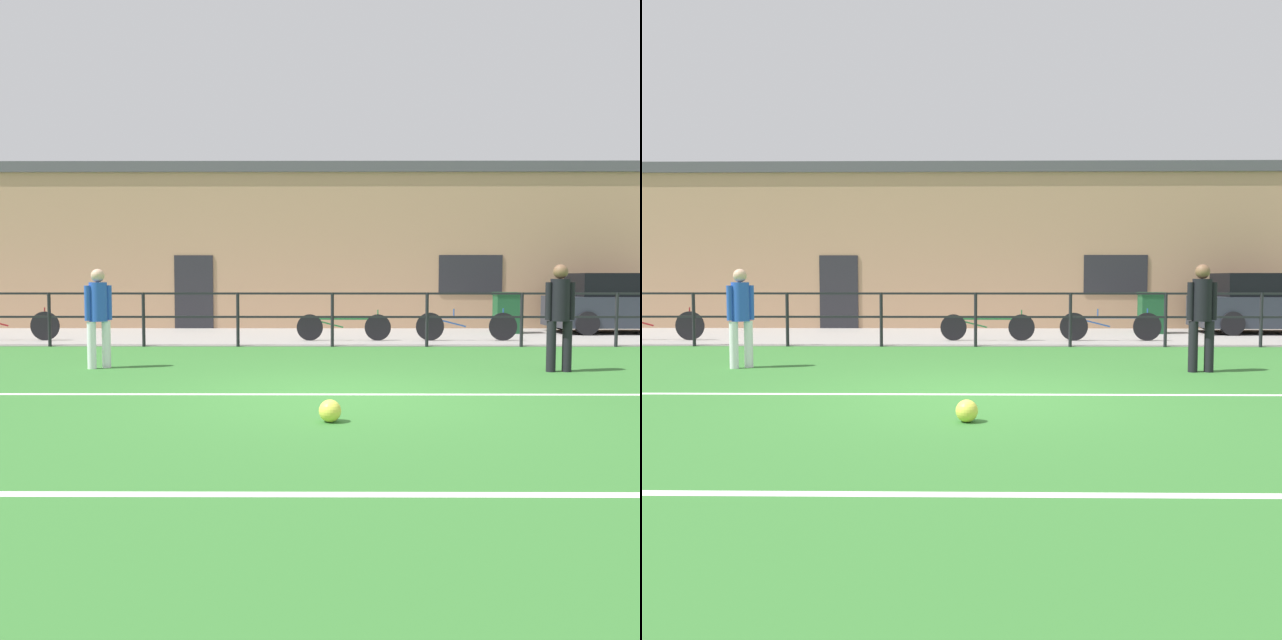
# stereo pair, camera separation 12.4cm
# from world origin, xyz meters

# --- Properties ---
(ground) EXTENTS (60.00, 44.00, 0.04)m
(ground) POSITION_xyz_m (0.00, 0.00, -0.02)
(ground) COLOR #33702D
(field_line_touchline) EXTENTS (36.00, 0.11, 0.00)m
(field_line_touchline) POSITION_xyz_m (0.00, 0.11, 0.00)
(field_line_touchline) COLOR white
(field_line_touchline) RESTS_ON ground
(field_line_hash) EXTENTS (36.00, 0.11, 0.00)m
(field_line_hash) POSITION_xyz_m (0.00, -3.79, 0.00)
(field_line_hash) COLOR white
(field_line_hash) RESTS_ON ground
(pavement_strip) EXTENTS (48.00, 5.00, 0.02)m
(pavement_strip) POSITION_xyz_m (0.00, 8.50, 0.01)
(pavement_strip) COLOR gray
(pavement_strip) RESTS_ON ground
(perimeter_fence) EXTENTS (36.07, 0.07, 1.15)m
(perimeter_fence) POSITION_xyz_m (0.00, 6.00, 0.75)
(perimeter_fence) COLOR black
(perimeter_fence) RESTS_ON ground
(clubhouse_facade) EXTENTS (28.00, 2.56, 4.74)m
(clubhouse_facade) POSITION_xyz_m (-0.00, 12.20, 2.38)
(clubhouse_facade) COLOR tan
(clubhouse_facade) RESTS_ON ground
(player_goalkeeper) EXTENTS (0.46, 0.29, 1.66)m
(player_goalkeeper) POSITION_xyz_m (3.47, 2.19, 0.94)
(player_goalkeeper) COLOR black
(player_goalkeeper) RESTS_ON ground
(player_striker) EXTENTS (0.37, 0.30, 1.60)m
(player_striker) POSITION_xyz_m (-3.80, 2.57, 0.91)
(player_striker) COLOR white
(player_striker) RESTS_ON ground
(soccer_ball_match) EXTENTS (0.23, 0.23, 0.23)m
(soccer_ball_match) POSITION_xyz_m (-0.12, -1.50, 0.11)
(soccer_ball_match) COLOR #E5E04C
(soccer_ball_match) RESTS_ON ground
(parked_car_red) EXTENTS (3.85, 1.85, 1.56)m
(parked_car_red) POSITION_xyz_m (7.67, 9.49, 0.76)
(parked_car_red) COLOR #282D38
(parked_car_red) RESTS_ON pavement_strip
(bicycle_parked_0) EXTENTS (2.16, 0.04, 0.71)m
(bicycle_parked_0) POSITION_xyz_m (0.27, 7.20, 0.34)
(bicycle_parked_0) COLOR black
(bicycle_parked_0) RESTS_ON pavement_strip
(bicycle_parked_1) EXTENTS (2.32, 0.04, 0.74)m
(bicycle_parked_1) POSITION_xyz_m (3.09, 7.20, 0.36)
(bicycle_parked_1) COLOR black
(bicycle_parked_1) RESTS_ON pavement_strip
(bicycle_parked_2) EXTENTS (2.34, 0.04, 0.76)m
(bicycle_parked_2) POSITION_xyz_m (-7.44, 7.20, 0.37)
(bicycle_parked_2) COLOR black
(bicycle_parked_2) RESTS_ON pavement_strip
(trash_bin_0) EXTENTS (0.65, 0.55, 1.07)m
(trash_bin_0) POSITION_xyz_m (4.58, 9.31, 0.56)
(trash_bin_0) COLOR #194C28
(trash_bin_0) RESTS_ON pavement_strip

